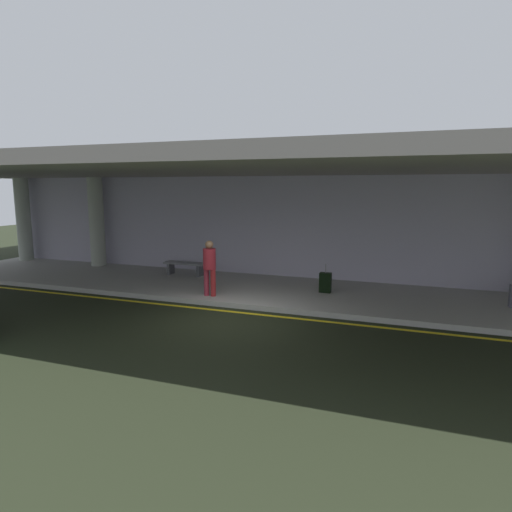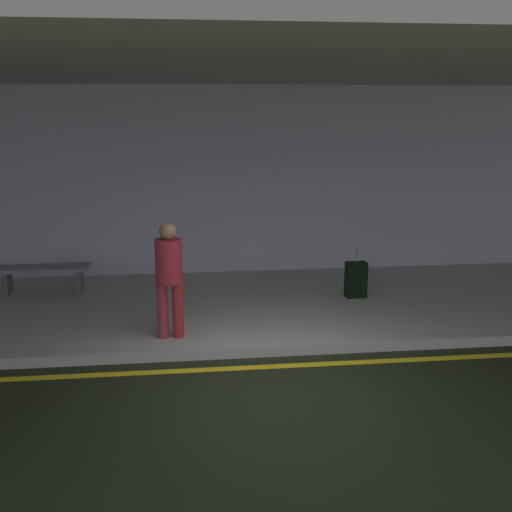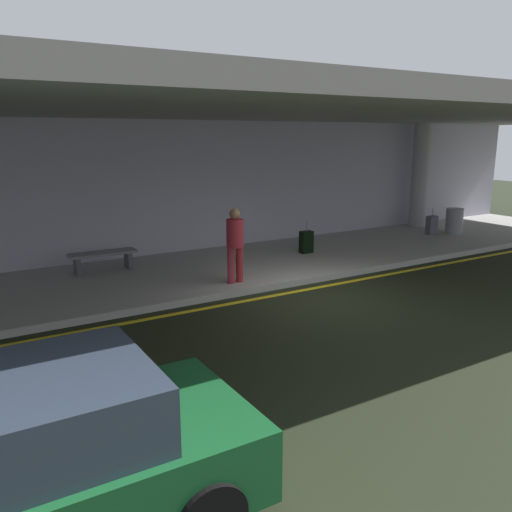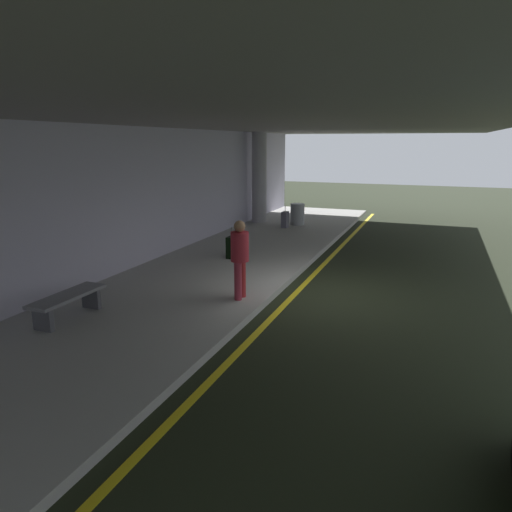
# 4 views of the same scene
# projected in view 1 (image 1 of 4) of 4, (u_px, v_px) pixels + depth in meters

# --- Properties ---
(ground_plane) EXTENTS (60.00, 60.00, 0.00)m
(ground_plane) POSITION_uv_depth(u_px,v_px,m) (229.00, 319.00, 11.42)
(ground_plane) COLOR black
(sidewalk) EXTENTS (26.00, 4.20, 0.15)m
(sidewalk) POSITION_uv_depth(u_px,v_px,m) (267.00, 290.00, 14.28)
(sidewalk) COLOR #A7A6A2
(sidewalk) RESTS_ON ground
(lane_stripe_yellow) EXTENTS (26.00, 0.14, 0.01)m
(lane_stripe_yellow) POSITION_uv_depth(u_px,v_px,m) (239.00, 312.00, 12.03)
(lane_stripe_yellow) COLOR yellow
(lane_stripe_yellow) RESTS_ON ground
(support_column_far_left) EXTENTS (0.61, 0.61, 3.65)m
(support_column_far_left) POSITION_uv_depth(u_px,v_px,m) (24.00, 219.00, 19.54)
(support_column_far_left) COLOR #A4ACA0
(support_column_far_left) RESTS_ON sidewalk
(support_column_left_mid) EXTENTS (0.61, 0.61, 3.65)m
(support_column_left_mid) POSITION_uv_depth(u_px,v_px,m) (97.00, 222.00, 18.18)
(support_column_left_mid) COLOR #A5AB9D
(support_column_left_mid) RESTS_ON sidewalk
(ceiling_overhang) EXTENTS (28.00, 13.20, 0.30)m
(ceiling_overhang) POSITION_uv_depth(u_px,v_px,m) (262.00, 169.00, 13.21)
(ceiling_overhang) COLOR gray
(ceiling_overhang) RESTS_ON support_column_far_left
(terminal_back_wall) EXTENTS (26.00, 0.30, 3.80)m
(terminal_back_wall) POSITION_uv_depth(u_px,v_px,m) (287.00, 228.00, 16.08)
(terminal_back_wall) COLOR #AEA9BF
(terminal_back_wall) RESTS_ON ground
(traveler_with_luggage) EXTENTS (0.38, 0.38, 1.68)m
(traveler_with_luggage) POSITION_uv_depth(u_px,v_px,m) (209.00, 264.00, 13.13)
(traveler_with_luggage) COLOR maroon
(traveler_with_luggage) RESTS_ON sidewalk
(suitcase_upright_secondary) EXTENTS (0.36, 0.22, 0.90)m
(suitcase_upright_secondary) POSITION_uv_depth(u_px,v_px,m) (325.00, 283.00, 13.66)
(suitcase_upright_secondary) COLOR black
(suitcase_upright_secondary) RESTS_ON sidewalk
(bench_metal) EXTENTS (1.60, 0.50, 0.48)m
(bench_metal) POSITION_uv_depth(u_px,v_px,m) (185.00, 266.00, 16.35)
(bench_metal) COLOR slate
(bench_metal) RESTS_ON sidewalk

